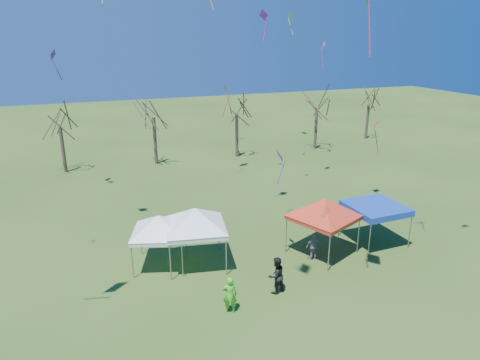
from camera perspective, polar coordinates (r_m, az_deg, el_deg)
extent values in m
plane|color=#2E4817|center=(22.46, 6.71, -14.00)|extent=(140.00, 140.00, 0.00)
cylinder|color=#3D2D21|center=(42.50, -22.53, 3.76)|extent=(0.32, 0.32, 4.28)
cylinder|color=#3D2D21|center=(42.68, -11.26, 5.15)|extent=(0.32, 0.32, 4.64)
cylinder|color=#3D2D21|center=(44.48, -0.42, 5.96)|extent=(0.32, 0.32, 4.49)
cylinder|color=#3D2D21|center=(48.40, 10.08, 6.72)|extent=(0.32, 0.32, 4.47)
cylinder|color=#3D2D21|center=(54.72, 16.60, 7.48)|extent=(0.32, 0.32, 4.23)
cylinder|color=gray|center=(23.26, -14.15, -10.62)|extent=(0.06, 0.06, 1.84)
cylinder|color=gray|center=(25.49, -13.10, -7.79)|extent=(0.06, 0.06, 1.84)
cylinder|color=gray|center=(22.89, -7.69, -10.68)|extent=(0.06, 0.06, 1.84)
cylinder|color=gray|center=(25.16, -7.26, -7.79)|extent=(0.06, 0.06, 1.84)
cube|color=white|center=(23.70, -10.70, -6.96)|extent=(3.47, 3.47, 0.22)
pyramid|color=white|center=(23.28, -10.85, -4.67)|extent=(3.72, 3.72, 0.92)
cylinder|color=gray|center=(22.62, -9.28, -10.81)|extent=(0.06, 0.06, 2.07)
cylinder|color=gray|center=(25.20, -9.45, -7.57)|extent=(0.06, 0.06, 2.07)
cylinder|color=gray|center=(22.80, -1.85, -10.29)|extent=(0.06, 0.06, 2.07)
cylinder|color=gray|center=(25.36, -2.83, -7.15)|extent=(0.06, 0.06, 2.07)
cube|color=white|center=(23.43, -5.95, -6.37)|extent=(3.63, 3.63, 0.25)
pyramid|color=white|center=(22.96, -6.05, -3.74)|extent=(4.33, 4.33, 1.04)
cylinder|color=gray|center=(23.61, 11.77, -9.59)|extent=(0.06, 0.06, 2.11)
cylinder|color=gray|center=(25.14, 6.16, -7.43)|extent=(0.06, 0.06, 2.11)
cylinder|color=gray|center=(25.89, 15.48, -7.24)|extent=(0.06, 0.06, 2.11)
cylinder|color=gray|center=(27.29, 10.15, -5.44)|extent=(0.06, 0.06, 2.11)
cube|color=red|center=(24.94, 11.06, -4.92)|extent=(4.17, 4.17, 0.25)
pyramid|color=red|center=(24.49, 11.23, -2.39)|extent=(4.10, 4.10, 1.06)
cylinder|color=gray|center=(25.53, 16.85, -7.79)|extent=(0.06, 0.06, 2.09)
cylinder|color=gray|center=(27.61, 13.12, -5.38)|extent=(0.06, 0.06, 2.09)
cylinder|color=gray|center=(27.34, 21.70, -6.53)|extent=(0.06, 0.06, 2.09)
cylinder|color=gray|center=(29.30, 17.85, -4.38)|extent=(0.06, 0.06, 2.09)
cube|color=#0F349D|center=(26.95, 17.63, -3.71)|extent=(3.20, 3.20, 0.25)
cube|color=#0F349D|center=(26.88, 17.66, -3.33)|extent=(3.20, 3.20, 0.13)
imported|color=slate|center=(24.73, 9.77, -8.71)|extent=(0.96, 0.41, 1.63)
imported|color=black|center=(21.51, 4.84, -12.55)|extent=(1.08, 0.93, 1.90)
imported|color=#40D121|center=(20.15, -1.36, -15.05)|extent=(0.76, 0.64, 1.79)
cone|color=#CD2D93|center=(42.85, 11.05, 17.23)|extent=(0.48, 0.89, 0.85)
cube|color=#CD2D93|center=(43.06, 10.89, 15.59)|extent=(0.37, 0.15, 2.07)
cone|color=red|center=(36.79, -1.93, 12.12)|extent=(0.39, 0.79, 0.74)
cube|color=red|center=(36.57, -1.78, 10.10)|extent=(0.84, 0.14, 2.14)
cone|color=purple|center=(22.93, 5.42, 3.23)|extent=(0.56, 0.90, 0.78)
cube|color=purple|center=(22.99, 5.51, 1.01)|extent=(0.45, 0.10, 1.33)
cone|color=yellow|center=(40.25, 6.68, 20.97)|extent=(0.69, 0.66, 0.72)
cube|color=yellow|center=(40.46, 6.76, 19.68)|extent=(0.39, 0.41, 1.45)
cone|color=#53169E|center=(35.14, -23.72, 15.09)|extent=(0.70, 0.98, 0.86)
cube|color=#53169E|center=(35.48, -23.28, 13.46)|extent=(0.62, 0.29, 1.66)
cone|color=red|center=(33.21, 17.85, 7.27)|extent=(1.09, 1.08, 0.74)
cube|color=red|center=(33.71, 17.71, 5.20)|extent=(0.40, 0.43, 2.13)
cone|color=purple|center=(24.87, 3.20, 21.14)|extent=(0.53, 0.71, 0.62)
cube|color=purple|center=(24.77, 3.40, 19.37)|extent=(0.28, 0.16, 1.22)
cube|color=#F5367D|center=(17.69, 16.79, 21.25)|extent=(0.54, 0.07, 3.55)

